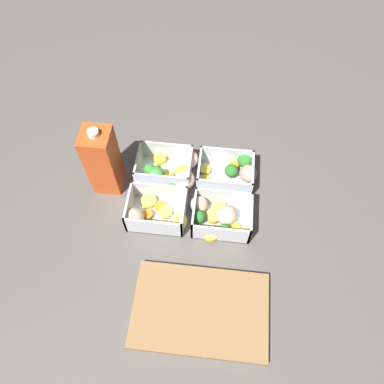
{
  "coord_description": "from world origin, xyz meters",
  "views": [
    {
      "loc": [
        -0.05,
        0.46,
        0.8
      ],
      "look_at": [
        0.0,
        0.0,
        0.02
      ],
      "focal_mm": 35.0,
      "sensor_mm": 36.0,
      "label": 1
    }
  ],
  "objects_px": {
    "container_far_left": "(218,216)",
    "container_far_right": "(152,213)",
    "container_near_left": "(232,172)",
    "container_near_right": "(173,170)",
    "juice_carton": "(103,161)"
  },
  "relations": [
    {
      "from": "container_far_left",
      "to": "container_far_right",
      "type": "relative_size",
      "value": 1.01
    },
    {
      "from": "container_near_left",
      "to": "container_far_left",
      "type": "bearing_deg",
      "value": 79.16
    },
    {
      "from": "container_near_right",
      "to": "container_far_right",
      "type": "xyz_separation_m",
      "value": [
        0.03,
        0.12,
        -0.0
      ]
    },
    {
      "from": "container_near_right",
      "to": "juice_carton",
      "type": "bearing_deg",
      "value": 14.0
    },
    {
      "from": "container_near_left",
      "to": "juice_carton",
      "type": "height_order",
      "value": "juice_carton"
    },
    {
      "from": "container_near_left",
      "to": "container_near_right",
      "type": "distance_m",
      "value": 0.15
    },
    {
      "from": "container_far_left",
      "to": "juice_carton",
      "type": "height_order",
      "value": "juice_carton"
    },
    {
      "from": "container_near_left",
      "to": "juice_carton",
      "type": "xyz_separation_m",
      "value": [
        0.3,
        0.05,
        0.07
      ]
    },
    {
      "from": "container_near_right",
      "to": "container_far_left",
      "type": "relative_size",
      "value": 0.96
    },
    {
      "from": "container_near_right",
      "to": "juice_carton",
      "type": "xyz_separation_m",
      "value": [
        0.15,
        0.04,
        0.07
      ]
    },
    {
      "from": "container_near_left",
      "to": "container_far_left",
      "type": "xyz_separation_m",
      "value": [
        0.02,
        0.13,
        -0.0
      ]
    },
    {
      "from": "container_far_left",
      "to": "container_near_left",
      "type": "bearing_deg",
      "value": -100.84
    },
    {
      "from": "container_near_right",
      "to": "juice_carton",
      "type": "distance_m",
      "value": 0.17
    },
    {
      "from": "container_near_left",
      "to": "container_far_right",
      "type": "height_order",
      "value": "same"
    },
    {
      "from": "container_near_left",
      "to": "juice_carton",
      "type": "distance_m",
      "value": 0.31
    }
  ]
}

